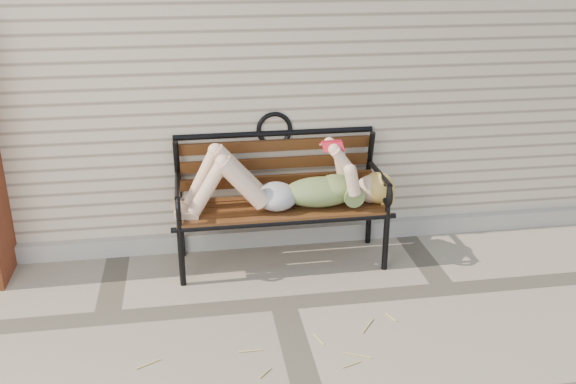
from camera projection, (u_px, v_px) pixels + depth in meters
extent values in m
plane|color=gray|center=(283.00, 303.00, 4.67)|extent=(80.00, 80.00, 0.00)
cube|color=beige|center=(241.00, 35.00, 6.86)|extent=(8.00, 4.00, 3.00)
cube|color=#A49D94|center=(266.00, 236.00, 5.53)|extent=(8.00, 0.10, 0.15)
cylinder|color=black|center=(181.00, 256.00, 4.83)|extent=(0.05, 0.05, 0.49)
cylinder|color=black|center=(181.00, 229.00, 5.27)|extent=(0.05, 0.05, 0.49)
cylinder|color=black|center=(386.00, 242.00, 5.06)|extent=(0.05, 0.05, 0.49)
cylinder|color=black|center=(369.00, 217.00, 5.50)|extent=(0.05, 0.05, 0.49)
cube|color=brown|center=(281.00, 208.00, 5.08)|extent=(1.64, 0.53, 0.03)
cylinder|color=black|center=(286.00, 223.00, 4.86)|extent=(1.73, 0.04, 0.04)
cylinder|color=black|center=(277.00, 199.00, 5.31)|extent=(1.73, 0.04, 0.04)
torus|color=black|center=(274.00, 130.00, 5.21)|extent=(0.30, 0.04, 0.30)
ellipsoid|color=#0B464F|center=(320.00, 192.00, 5.04)|extent=(0.58, 0.33, 0.23)
ellipsoid|color=#0B464F|center=(336.00, 186.00, 5.05)|extent=(0.28, 0.32, 0.17)
ellipsoid|color=#999A9E|center=(276.00, 196.00, 5.00)|extent=(0.32, 0.37, 0.20)
sphere|color=beige|center=(371.00, 189.00, 5.10)|extent=(0.24, 0.24, 0.24)
ellipsoid|color=#E7C856|center=(378.00, 188.00, 5.11)|extent=(0.27, 0.27, 0.25)
cube|color=red|center=(332.00, 142.00, 4.90)|extent=(0.15, 0.02, 0.02)
cube|color=beige|center=(333.00, 147.00, 4.87)|extent=(0.15, 0.09, 0.05)
cube|color=beige|center=(330.00, 143.00, 4.95)|extent=(0.15, 0.09, 0.05)
cube|color=red|center=(333.00, 147.00, 4.87)|extent=(0.16, 0.10, 0.06)
cube|color=red|center=(330.00, 143.00, 4.96)|extent=(0.16, 0.10, 0.06)
cylinder|color=tan|center=(58.00, 375.00, 3.90)|extent=(0.18, 0.02, 0.01)
cylinder|color=tan|center=(278.00, 329.00, 4.35)|extent=(0.17, 0.12, 0.01)
cylinder|color=tan|center=(358.00, 317.00, 4.49)|extent=(0.14, 0.10, 0.01)
cylinder|color=tan|center=(6.00, 343.00, 4.20)|extent=(0.02, 0.14, 0.01)
cylinder|color=tan|center=(27.00, 339.00, 4.25)|extent=(0.11, 0.14, 0.01)
cylinder|color=tan|center=(146.00, 382.00, 3.84)|extent=(0.12, 0.11, 0.01)
cylinder|color=tan|center=(84.00, 360.00, 4.04)|extent=(0.06, 0.10, 0.01)
cylinder|color=tan|center=(333.00, 360.00, 4.03)|extent=(0.05, 0.12, 0.01)
cylinder|color=tan|center=(383.00, 342.00, 4.21)|extent=(0.01, 0.17, 0.01)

